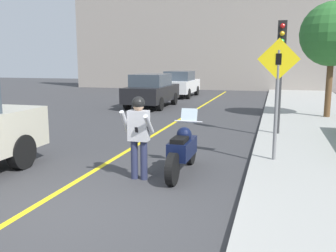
# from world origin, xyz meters

# --- Properties ---
(ground_plane) EXTENTS (80.00, 80.00, 0.00)m
(ground_plane) POSITION_xyz_m (0.00, 0.00, 0.00)
(ground_plane) COLOR #38383A
(road_center_line) EXTENTS (0.12, 36.00, 0.01)m
(road_center_line) POSITION_xyz_m (-0.60, 6.00, 0.00)
(road_center_line) COLOR yellow
(road_center_line) RESTS_ON ground
(building_backdrop) EXTENTS (28.00, 1.20, 9.23)m
(building_backdrop) POSITION_xyz_m (0.00, 26.00, 4.61)
(building_backdrop) COLOR gray
(building_backdrop) RESTS_ON ground
(motorcycle) EXTENTS (0.62, 2.19, 1.30)m
(motorcycle) POSITION_xyz_m (1.27, 2.56, 0.50)
(motorcycle) COLOR black
(motorcycle) RESTS_ON ground
(person_biker) EXTENTS (0.59, 0.46, 1.66)m
(person_biker) POSITION_xyz_m (0.53, 1.95, 1.00)
(person_biker) COLOR #282D4C
(person_biker) RESTS_ON ground
(crossing_sign) EXTENTS (0.91, 0.08, 2.69)m
(crossing_sign) POSITION_xyz_m (3.10, 3.76, 1.75)
(crossing_sign) COLOR slate
(crossing_sign) RESTS_ON sidewalk_curb
(traffic_light) EXTENTS (0.26, 0.30, 3.37)m
(traffic_light) POSITION_xyz_m (3.18, 7.01, 2.48)
(traffic_light) COLOR #2D2D30
(traffic_light) RESTS_ON sidewalk_curb
(street_tree) EXTENTS (2.47, 2.47, 4.46)m
(street_tree) POSITION_xyz_m (5.09, 11.19, 3.33)
(street_tree) COLOR brown
(street_tree) RESTS_ON sidewalk_curb
(parked_car_black) EXTENTS (1.88, 4.20, 1.68)m
(parked_car_black) POSITION_xyz_m (-2.99, 13.25, 0.86)
(parked_car_black) COLOR black
(parked_car_black) RESTS_ON ground
(parked_car_white) EXTENTS (1.88, 4.20, 1.68)m
(parked_car_white) POSITION_xyz_m (-2.98, 19.10, 0.86)
(parked_car_white) COLOR black
(parked_car_white) RESTS_ON ground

